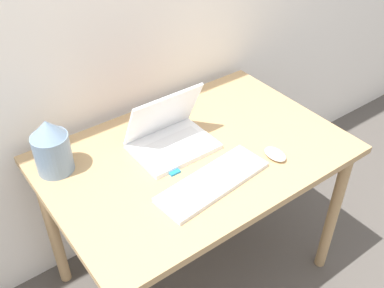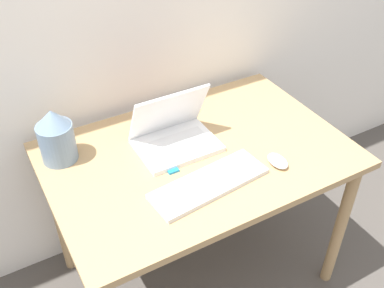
{
  "view_description": "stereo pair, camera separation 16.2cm",
  "coord_description": "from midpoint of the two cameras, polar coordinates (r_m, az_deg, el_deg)",
  "views": [
    {
      "loc": [
        -0.82,
        -0.69,
        1.84
      ],
      "look_at": [
        -0.06,
        0.34,
        0.85
      ],
      "focal_mm": 42.0,
      "sensor_mm": 36.0,
      "label": 1
    },
    {
      "loc": [
        -0.68,
        -0.78,
        1.84
      ],
      "look_at": [
        -0.06,
        0.34,
        0.85
      ],
      "focal_mm": 42.0,
      "sensor_mm": 36.0,
      "label": 2
    }
  ],
  "objects": [
    {
      "name": "laptop",
      "position": [
        1.75,
        0.3,
        1.25
      ],
      "size": [
        0.31,
        0.24,
        0.23
      ],
      "color": "white",
      "rests_on": "desk"
    },
    {
      "name": "desk",
      "position": [
        1.8,
        3.33,
        -3.45
      ],
      "size": [
        1.16,
        0.78,
        0.75
      ],
      "color": "tan",
      "rests_on": "ground_plane"
    },
    {
      "name": "mouse",
      "position": [
        1.72,
        13.49,
        -2.22
      ],
      "size": [
        0.06,
        0.1,
        0.03
      ],
      "color": "white",
      "rests_on": "desk"
    },
    {
      "name": "mp3_player",
      "position": [
        1.66,
        0.1,
        -3.18
      ],
      "size": [
        0.04,
        0.06,
        0.01
      ],
      "color": "#1E7FB7",
      "rests_on": "desk"
    },
    {
      "name": "vase",
      "position": [
        1.7,
        -14.34,
        0.89
      ],
      "size": [
        0.13,
        0.13,
        0.22
      ],
      "color": "slate",
      "rests_on": "desk"
    },
    {
      "name": "keyboard",
      "position": [
        1.6,
        5.1,
        -5.11
      ],
      "size": [
        0.45,
        0.19,
        0.02
      ],
      "color": "silver",
      "rests_on": "desk"
    }
  ]
}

